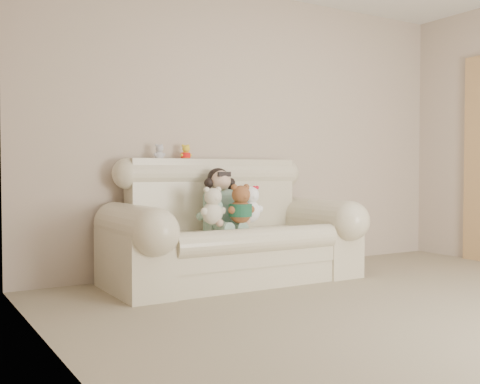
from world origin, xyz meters
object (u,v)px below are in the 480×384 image
Objects in this scene: sofa at (234,220)px; brown_teddy at (240,200)px; white_cat at (250,200)px; cream_teddy at (212,202)px; seated_child at (220,199)px.

sofa is 0.23m from brown_teddy.
sofa is at bearing 98.29° from brown_teddy.
white_cat is at bearing -51.62° from sofa.
white_cat is at bearing -8.27° from cream_teddy.
cream_teddy is at bearing -159.40° from sofa.
white_cat is 1.03× the size of cream_teddy.
seated_child is 1.49× the size of white_cat.
cream_teddy is at bearing -135.91° from seated_child.
seated_child is at bearing 40.23° from cream_teddy.
white_cat is (0.12, 0.05, -0.01)m from brown_teddy.
cream_teddy is (-0.34, 0.01, -0.01)m from white_cat.
seated_child is at bearing 136.24° from sofa.
sofa is 0.21m from seated_child.
seated_child reaches higher than cream_teddy.
cream_teddy is (-0.17, -0.17, -0.01)m from seated_child.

